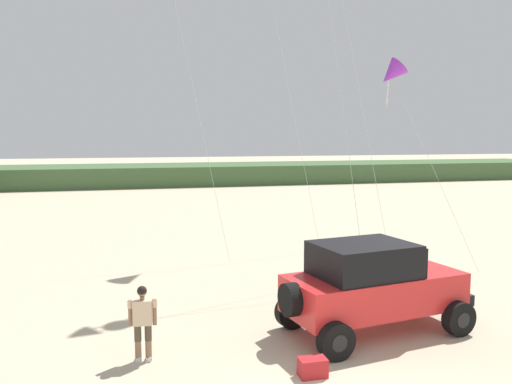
# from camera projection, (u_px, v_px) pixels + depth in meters

# --- Properties ---
(dune_ridge) EXTENTS (90.00, 8.93, 1.89)m
(dune_ridge) POSITION_uv_depth(u_px,v_px,m) (152.00, 175.00, 51.92)
(dune_ridge) COLOR #426038
(dune_ridge) RESTS_ON ground_plane
(jeep) EXTENTS (5.00, 3.04, 2.26)m
(jeep) POSITION_uv_depth(u_px,v_px,m) (372.00, 285.00, 12.77)
(jeep) COLOR red
(jeep) RESTS_ON ground_plane
(person_watching) EXTENTS (0.62, 0.34, 1.67)m
(person_watching) POSITION_uv_depth(u_px,v_px,m) (143.00, 319.00, 11.13)
(person_watching) COLOR #8C664C
(person_watching) RESTS_ON ground_plane
(cooler_box) EXTENTS (0.56, 0.36, 0.38)m
(cooler_box) POSITION_uv_depth(u_px,v_px,m) (313.00, 367.00, 10.49)
(cooler_box) COLOR #B21E23
(cooler_box) RESTS_ON ground_plane
(kite_black_sled) EXTENTS (1.90, 5.01, 8.04)m
(kite_black_sled) POSITION_uv_depth(u_px,v_px,m) (391.00, 74.00, 21.51)
(kite_black_sled) COLOR purple
(kite_black_sled) RESTS_ON ground_plane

